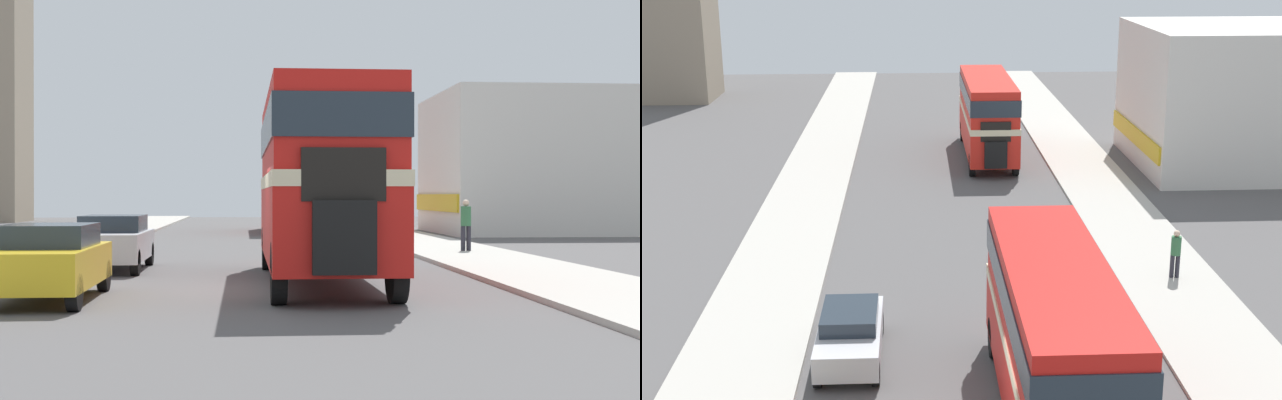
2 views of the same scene
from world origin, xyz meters
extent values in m
plane|color=#565454|center=(0.00, 0.00, 0.00)|extent=(120.00, 120.00, 0.00)
cube|color=#B7B2A8|center=(6.75, 0.00, 0.06)|extent=(3.50, 120.00, 0.12)
cube|color=red|center=(1.35, 1.41, 1.32)|extent=(2.41, 9.42, 1.57)
cube|color=beige|center=(1.35, 1.41, 2.25)|extent=(2.43, 9.46, 0.29)
cube|color=red|center=(1.35, 1.41, 3.25)|extent=(2.36, 9.23, 1.71)
cube|color=#232D38|center=(1.35, 1.41, 3.33)|extent=(2.43, 9.32, 0.77)
cube|color=black|center=(1.35, -3.40, 1.24)|extent=(1.08, 0.20, 1.26)
cube|color=black|center=(1.35, -3.27, 2.30)|extent=(1.45, 0.12, 0.91)
cylinder|color=black|center=(0.28, -2.40, 0.56)|extent=(0.28, 1.12, 1.12)
cylinder|color=black|center=(2.41, -2.40, 0.56)|extent=(0.28, 1.12, 1.12)
cylinder|color=black|center=(0.28, 5.10, 0.56)|extent=(0.28, 1.12, 1.12)
cylinder|color=black|center=(2.41, 5.10, 0.56)|extent=(0.28, 1.12, 1.12)
cube|color=red|center=(2.04, 28.85, 1.36)|extent=(2.43, 9.83, 1.64)
cube|color=beige|center=(2.04, 28.85, 2.33)|extent=(2.45, 9.88, 0.30)
cube|color=red|center=(2.04, 28.85, 3.37)|extent=(2.38, 9.64, 1.79)
cube|color=#232D38|center=(2.04, 28.85, 3.46)|extent=(2.45, 9.73, 0.81)
cube|color=black|center=(2.04, 23.83, 1.27)|extent=(1.09, 0.20, 1.31)
cube|color=black|center=(2.04, 23.97, 2.38)|extent=(1.46, 0.12, 0.96)
cylinder|color=black|center=(0.97, 24.83, 0.56)|extent=(0.28, 1.12, 1.12)
cylinder|color=black|center=(3.12, 24.83, 0.56)|extent=(0.28, 1.12, 1.12)
cylinder|color=black|center=(0.97, 32.75, 0.56)|extent=(0.28, 1.12, 1.12)
cylinder|color=black|center=(3.12, 32.75, 0.56)|extent=(0.28, 1.12, 1.12)
cube|color=gold|center=(-3.96, -1.47, 0.64)|extent=(1.77, 4.06, 0.71)
cube|color=#232D38|center=(-3.96, -1.31, 1.20)|extent=(1.56, 2.11, 0.42)
cylinder|color=black|center=(-3.17, -3.05, 0.32)|extent=(0.20, 0.64, 0.64)
cylinder|color=black|center=(-4.75, 0.11, 0.32)|extent=(0.20, 0.64, 0.64)
cylinder|color=black|center=(-3.17, 0.11, 0.32)|extent=(0.20, 0.64, 0.64)
cube|color=silver|center=(-3.72, 5.18, 0.64)|extent=(1.72, 4.10, 0.71)
cube|color=#232D38|center=(-3.72, 5.34, 1.21)|extent=(1.51, 2.13, 0.42)
cylinder|color=black|center=(-4.48, 3.58, 0.32)|extent=(0.20, 0.64, 0.64)
cylinder|color=black|center=(-2.96, 3.58, 0.32)|extent=(0.20, 0.64, 0.64)
cylinder|color=black|center=(-4.48, 6.78, 0.32)|extent=(0.20, 0.64, 0.64)
cylinder|color=black|center=(-2.96, 6.78, 0.32)|extent=(0.20, 0.64, 0.64)
cylinder|color=#282833|center=(6.85, 10.49, 0.53)|extent=(0.15, 0.15, 0.81)
cylinder|color=#282833|center=(7.03, 10.49, 0.53)|extent=(0.15, 0.15, 0.81)
cylinder|color=#336B42|center=(6.94, 10.49, 1.26)|extent=(0.34, 0.34, 0.65)
sphere|color=beige|center=(6.94, 10.49, 1.69)|extent=(0.22, 0.22, 0.22)
cube|color=silver|center=(19.42, 26.58, 3.55)|extent=(19.83, 9.98, 7.11)
cube|color=gold|center=(9.45, 26.58, 1.56)|extent=(0.12, 9.48, 0.85)
camera|label=1|loc=(-0.34, -18.24, 1.96)|focal=50.00mm
camera|label=2|loc=(-1.88, -17.51, 11.23)|focal=50.00mm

